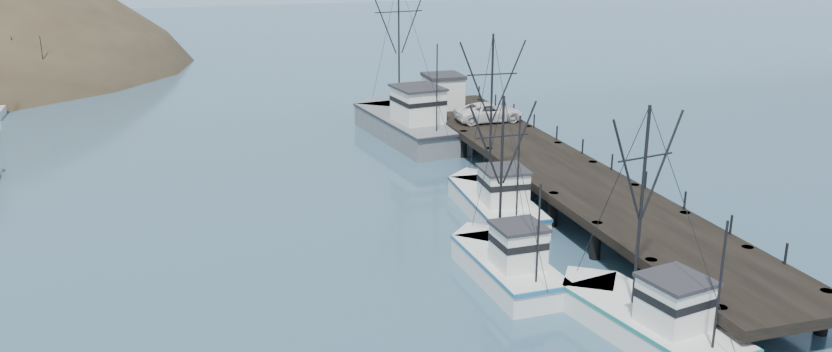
{
  "coord_description": "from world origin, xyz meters",
  "views": [
    {
      "loc": [
        -8.69,
        -28.51,
        16.61
      ],
      "look_at": [
        4.36,
        14.78,
        2.5
      ],
      "focal_mm": 35.0,
      "sensor_mm": 36.0,
      "label": 1
    }
  ],
  "objects_px": {
    "trawler_far": "(494,201)",
    "pier_shed": "(443,91)",
    "trawler_near": "(647,320)",
    "pickup_truck": "(489,112)",
    "trawler_mid": "(506,264)",
    "pier": "(556,170)",
    "work_vessel": "(407,123)"
  },
  "relations": [
    {
      "from": "trawler_far",
      "to": "pier_shed",
      "type": "bearing_deg",
      "value": 79.96
    },
    {
      "from": "trawler_near",
      "to": "pier_shed",
      "type": "relative_size",
      "value": 3.17
    },
    {
      "from": "trawler_far",
      "to": "pickup_truck",
      "type": "bearing_deg",
      "value": 69.55
    },
    {
      "from": "trawler_near",
      "to": "pickup_truck",
      "type": "distance_m",
      "value": 30.89
    },
    {
      "from": "trawler_near",
      "to": "trawler_far",
      "type": "relative_size",
      "value": 0.93
    },
    {
      "from": "trawler_mid",
      "to": "trawler_near",
      "type": "bearing_deg",
      "value": -64.86
    },
    {
      "from": "pier",
      "to": "trawler_mid",
      "type": "distance_m",
      "value": 13.69
    },
    {
      "from": "trawler_near",
      "to": "work_vessel",
      "type": "height_order",
      "value": "work_vessel"
    },
    {
      "from": "trawler_mid",
      "to": "pier_shed",
      "type": "height_order",
      "value": "trawler_mid"
    },
    {
      "from": "pier",
      "to": "trawler_far",
      "type": "height_order",
      "value": "trawler_far"
    },
    {
      "from": "work_vessel",
      "to": "trawler_near",
      "type": "bearing_deg",
      "value": -89.44
    },
    {
      "from": "pier",
      "to": "pier_shed",
      "type": "distance_m",
      "value": 18.14
    },
    {
      "from": "trawler_near",
      "to": "pier",
      "type": "bearing_deg",
      "value": 75.52
    },
    {
      "from": "work_vessel",
      "to": "pickup_truck",
      "type": "distance_m",
      "value": 7.08
    },
    {
      "from": "trawler_mid",
      "to": "trawler_far",
      "type": "distance_m",
      "value": 9.31
    },
    {
      "from": "trawler_far",
      "to": "pier",
      "type": "bearing_deg",
      "value": 23.56
    },
    {
      "from": "trawler_far",
      "to": "pier_shed",
      "type": "xyz_separation_m",
      "value": [
        3.58,
        20.21,
        2.6
      ]
    },
    {
      "from": "trawler_near",
      "to": "pier_shed",
      "type": "xyz_separation_m",
      "value": [
        3.2,
        36.18,
        2.6
      ]
    },
    {
      "from": "pier",
      "to": "trawler_near",
      "type": "height_order",
      "value": "trawler_near"
    },
    {
      "from": "trawler_far",
      "to": "pier_shed",
      "type": "height_order",
      "value": "trawler_far"
    },
    {
      "from": "work_vessel",
      "to": "pickup_truck",
      "type": "xyz_separation_m",
      "value": [
        5.35,
        -4.39,
        1.51
      ]
    },
    {
      "from": "trawler_mid",
      "to": "trawler_far",
      "type": "height_order",
      "value": "trawler_far"
    },
    {
      "from": "pier",
      "to": "pickup_truck",
      "type": "bearing_deg",
      "value": 88.53
    },
    {
      "from": "trawler_mid",
      "to": "work_vessel",
      "type": "xyz_separation_m",
      "value": [
        3.02,
        27.66,
        0.41
      ]
    },
    {
      "from": "trawler_mid",
      "to": "work_vessel",
      "type": "bearing_deg",
      "value": 83.78
    },
    {
      "from": "pier",
      "to": "trawler_far",
      "type": "xyz_separation_m",
      "value": [
        -5.08,
        -2.21,
        -0.87
      ]
    },
    {
      "from": "trawler_near",
      "to": "pickup_truck",
      "type": "xyz_separation_m",
      "value": [
        5.01,
        30.43,
        1.92
      ]
    },
    {
      "from": "trawler_near",
      "to": "pickup_truck",
      "type": "relative_size",
      "value": 1.92
    },
    {
      "from": "work_vessel",
      "to": "pier_shed",
      "type": "xyz_separation_m",
      "value": [
        3.53,
        1.37,
        2.19
      ]
    },
    {
      "from": "pier",
      "to": "trawler_far",
      "type": "distance_m",
      "value": 5.61
    },
    {
      "from": "trawler_far",
      "to": "pickup_truck",
      "type": "xyz_separation_m",
      "value": [
        5.39,
        14.46,
        1.92
      ]
    },
    {
      "from": "trawler_far",
      "to": "work_vessel",
      "type": "xyz_separation_m",
      "value": [
        0.05,
        18.84,
        0.41
      ]
    }
  ]
}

